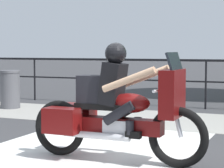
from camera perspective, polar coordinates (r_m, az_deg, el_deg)
The scene contains 6 objects.
ground_plane at distance 6.20m, azimuth 2.28°, elevation -9.56°, with size 120.00×120.00×0.00m, color #38383A.
sidewalk_band at distance 9.39m, azimuth 9.71°, elevation -4.76°, with size 44.00×2.40×0.01m, color #99968E.
crosswalk_band at distance 6.30m, azimuth -4.56°, elevation -9.29°, with size 3.05×6.00×0.01m, color silver.
fence_railing at distance 11.27m, azimuth 12.18°, elevation 1.80°, with size 36.00×0.05×1.27m.
motorcycle at distance 5.86m, azimuth 0.37°, elevation -3.28°, with size 2.51×0.76×1.60m.
trash_bin at distance 11.48m, azimuth -13.17°, elevation -0.68°, with size 0.52×0.52×0.98m.
Camera 1 is at (2.14, -5.62, 1.50)m, focal length 70.00 mm.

